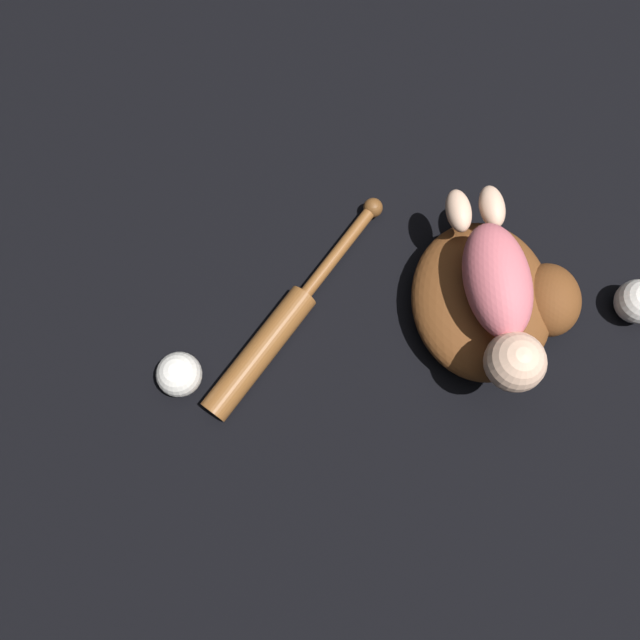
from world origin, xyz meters
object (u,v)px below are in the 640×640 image
baseball_glove (493,300)px  baby_figure (500,295)px  baseball (179,374)px  baseball_spare (638,302)px  baseball_bat (278,329)px

baseball_glove → baby_figure: baby_figure is taller
baby_figure → baseball: bearing=-71.5°
baby_figure → baseball_spare: bearing=102.1°
baseball_bat → baseball: bearing=-56.1°
baby_figure → baseball_spare: 0.29m
baby_figure → baseball_bat: 0.38m
baseball_bat → baseball_spare: bearing=101.2°
baseball_glove → baseball: (0.19, -0.52, -0.01)m
baseball_glove → baseball: 0.55m
baseball_bat → baby_figure: bearing=100.6°
baseball_glove → baseball: bearing=-69.5°
baseball_glove → baseball_spare: 0.26m
baseball → baseball_spare: (-0.22, 0.77, 0.00)m
baseball_glove → baseball_bat: 0.38m
baby_figure → baseball_glove: bearing=151.9°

